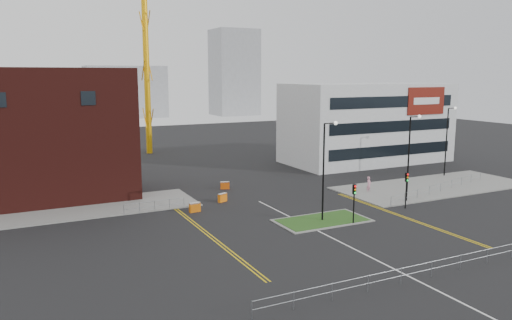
# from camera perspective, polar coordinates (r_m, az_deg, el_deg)

# --- Properties ---
(ground) EXTENTS (200.00, 200.00, 0.00)m
(ground) POSITION_cam_1_polar(r_m,az_deg,el_deg) (39.43, 11.70, -10.20)
(ground) COLOR black
(ground) RESTS_ON ground
(pavement_left) EXTENTS (28.00, 8.00, 0.12)m
(pavement_left) POSITION_cam_1_polar(r_m,az_deg,el_deg) (52.81, -22.15, -5.53)
(pavement_left) COLOR slate
(pavement_left) RESTS_ON ground
(pavement_right) EXTENTS (24.00, 10.00, 0.12)m
(pavement_right) POSITION_cam_1_polar(r_m,az_deg,el_deg) (63.74, 19.62, -2.84)
(pavement_right) COLOR slate
(pavement_right) RESTS_ON ground
(island_kerb) EXTENTS (8.60, 4.60, 0.08)m
(island_kerb) POSITION_cam_1_polar(r_m,az_deg,el_deg) (46.67, 7.58, -6.87)
(island_kerb) COLOR slate
(island_kerb) RESTS_ON ground
(grass_island) EXTENTS (8.00, 4.00, 0.12)m
(grass_island) POSITION_cam_1_polar(r_m,az_deg,el_deg) (46.67, 7.58, -6.85)
(grass_island) COLOR #244E1A
(grass_island) RESTS_ON ground
(brick_building) EXTENTS (24.20, 10.07, 14.24)m
(brick_building) POSITION_cam_1_polar(r_m,az_deg,el_deg) (57.39, -26.00, 2.28)
(brick_building) COLOR #461511
(brick_building) RESTS_ON ground
(office_block) EXTENTS (25.00, 12.20, 12.00)m
(office_block) POSITION_cam_1_polar(r_m,az_deg,el_deg) (78.67, 12.52, 4.17)
(office_block) COLOR silver
(office_block) RESTS_ON ground
(streetlamp_island) EXTENTS (1.46, 0.36, 9.18)m
(streetlamp_island) POSITION_cam_1_polar(r_m,az_deg,el_deg) (45.56, 7.96, -0.34)
(streetlamp_island) COLOR black
(streetlamp_island) RESTS_ON ground
(streetlamp_right_near) EXTENTS (1.46, 0.36, 9.18)m
(streetlamp_right_near) POSITION_cam_1_polar(r_m,az_deg,el_deg) (54.59, 17.24, 0.98)
(streetlamp_right_near) COLOR black
(streetlamp_right_near) RESTS_ON ground
(streetlamp_right_far) EXTENTS (1.46, 0.36, 9.18)m
(streetlamp_right_far) POSITION_cam_1_polar(r_m,az_deg,el_deg) (70.08, 21.08, 2.61)
(streetlamp_right_far) COLOR black
(streetlamp_right_far) RESTS_ON ground
(traffic_light_island) EXTENTS (0.28, 0.33, 3.65)m
(traffic_light_island) POSITION_cam_1_polar(r_m,az_deg,el_deg) (45.57, 11.16, -4.09)
(traffic_light_island) COLOR black
(traffic_light_island) RESTS_ON ground
(traffic_light_right) EXTENTS (0.28, 0.33, 3.65)m
(traffic_light_right) POSITION_cam_1_polar(r_m,az_deg,el_deg) (52.14, 16.83, -2.58)
(traffic_light_right) COLOR black
(traffic_light_right) RESTS_ON ground
(railing_front) EXTENTS (24.05, 0.05, 1.10)m
(railing_front) POSITION_cam_1_polar(r_m,az_deg,el_deg) (34.96, 17.91, -11.75)
(railing_front) COLOR gray
(railing_front) RESTS_ON ground
(railing_left) EXTENTS (6.05, 0.05, 1.10)m
(railing_left) POSITION_cam_1_polar(r_m,az_deg,el_deg) (50.16, -11.51, -4.97)
(railing_left) COLOR gray
(railing_left) RESTS_ON ground
(railing_right) EXTENTS (19.05, 5.05, 1.10)m
(railing_right) POSITION_cam_1_polar(r_m,az_deg,el_deg) (60.85, 20.36, -2.77)
(railing_right) COLOR gray
(railing_right) RESTS_ON ground
(centre_line) EXTENTS (0.15, 30.00, 0.01)m
(centre_line) POSITION_cam_1_polar(r_m,az_deg,el_deg) (40.92, 9.96, -9.39)
(centre_line) COLOR silver
(centre_line) RESTS_ON ground
(yellow_left_a) EXTENTS (0.12, 24.00, 0.01)m
(yellow_left_a) POSITION_cam_1_polar(r_m,az_deg,el_deg) (43.58, -6.17, -8.10)
(yellow_left_a) COLOR gold
(yellow_left_a) RESTS_ON ground
(yellow_left_b) EXTENTS (0.12, 24.00, 0.01)m
(yellow_left_b) POSITION_cam_1_polar(r_m,az_deg,el_deg) (43.68, -5.79, -8.05)
(yellow_left_b) COLOR gold
(yellow_left_b) RESTS_ON ground
(yellow_right_a) EXTENTS (0.12, 20.00, 0.01)m
(yellow_right_a) POSITION_cam_1_polar(r_m,az_deg,el_deg) (49.68, 16.13, -6.19)
(yellow_right_a) COLOR gold
(yellow_right_a) RESTS_ON ground
(yellow_right_b) EXTENTS (0.12, 20.00, 0.01)m
(yellow_right_b) POSITION_cam_1_polar(r_m,az_deg,el_deg) (49.88, 16.39, -6.14)
(yellow_right_b) COLOR gold
(yellow_right_b) RESTS_ON ground
(skyline_b) EXTENTS (24.00, 12.00, 16.00)m
(skyline_b) POSITION_cam_1_polar(r_m,az_deg,el_deg) (162.53, -14.67, 7.54)
(skyline_b) COLOR gray
(skyline_b) RESTS_ON ground
(skyline_c) EXTENTS (14.00, 12.00, 28.00)m
(skyline_c) POSITION_cam_1_polar(r_m,az_deg,el_deg) (168.43, -2.49, 9.95)
(skyline_c) COLOR gray
(skyline_c) RESTS_ON ground
(skyline_d) EXTENTS (30.00, 12.00, 12.00)m
(skyline_d) POSITION_cam_1_polar(r_m,az_deg,el_deg) (169.86, -21.33, 6.60)
(skyline_d) COLOR gray
(skyline_d) RESTS_ON ground
(pedestrian) EXTENTS (0.81, 0.68, 1.88)m
(pedestrian) POSITION_cam_1_polar(r_m,az_deg,el_deg) (58.31, 12.78, -2.76)
(pedestrian) COLOR pink
(pedestrian) RESTS_ON ground
(barrier_left) EXTENTS (1.15, 0.50, 0.94)m
(barrier_left) POSITION_cam_1_polar(r_m,az_deg,el_deg) (49.43, -7.00, -5.35)
(barrier_left) COLOR #D4620B
(barrier_left) RESTS_ON ground
(barrier_mid) EXTENTS (1.14, 0.79, 0.91)m
(barrier_mid) POSITION_cam_1_polar(r_m,az_deg,el_deg) (53.04, -3.85, -4.27)
(barrier_mid) COLOR orange
(barrier_mid) RESTS_ON ground
(barrier_right) EXTENTS (1.11, 0.64, 0.89)m
(barrier_right) POSITION_cam_1_polar(r_m,az_deg,el_deg) (58.87, -3.58, -2.88)
(barrier_right) COLOR #CC4D0B
(barrier_right) RESTS_ON ground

